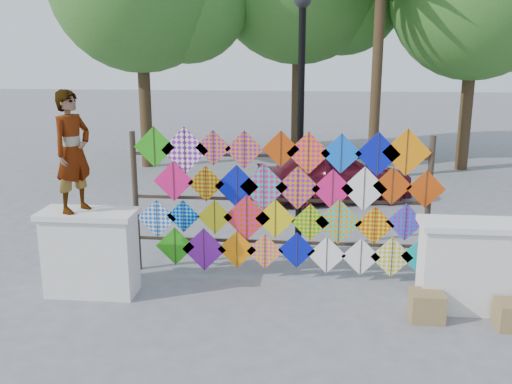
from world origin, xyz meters
TOP-DOWN VIEW (x-y plane):
  - ground at (0.00, 0.00)m, footprint 80.00×80.00m
  - parapet_left at (-2.70, -0.20)m, footprint 1.40×0.65m
  - parapet_right at (2.70, -0.20)m, footprint 1.40×0.65m
  - kite_rack at (0.10, 0.72)m, footprint 4.90×0.24m
  - vendor_woman at (-2.85, -0.20)m, footprint 0.63×0.75m
  - sedan at (1.06, 5.49)m, footprint 3.96×2.45m
  - lamppost at (0.30, 2.00)m, footprint 0.28×0.28m
  - cardboard_box_near at (2.09, -0.58)m, footprint 0.44×0.39m

SIDE VIEW (x-z plane):
  - ground at x=0.00m, z-range 0.00..0.00m
  - cardboard_box_near at x=2.09m, z-range 0.00..0.39m
  - sedan at x=1.06m, z-range 0.00..1.26m
  - parapet_left at x=-2.70m, z-range 0.01..1.29m
  - parapet_right at x=2.70m, z-range 0.01..1.29m
  - kite_rack at x=0.10m, z-range 0.02..2.44m
  - vendor_woman at x=-2.85m, z-range 1.28..3.01m
  - lamppost at x=0.30m, z-range 0.46..4.92m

